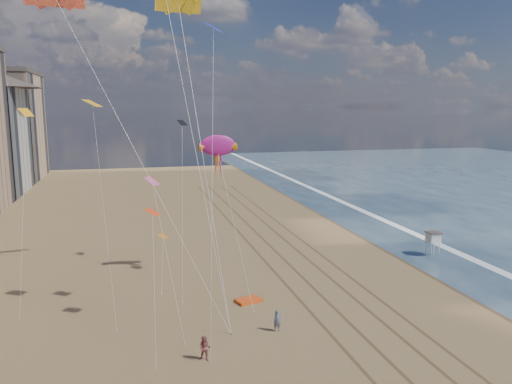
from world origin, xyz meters
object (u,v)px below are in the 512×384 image
(kite_flyer_a, at_px, (277,321))
(kite_flyer_b, at_px, (205,348))
(show_kite, at_px, (218,146))
(lifeguard_stand, at_px, (433,237))
(grounded_kite, at_px, (249,300))

(kite_flyer_a, xyz_separation_m, kite_flyer_b, (-6.45, -3.24, 0.03))
(kite_flyer_a, bearing_deg, show_kite, 99.16)
(lifeguard_stand, bearing_deg, kite_flyer_b, -148.97)
(show_kite, distance_m, kite_flyer_b, 22.71)
(lifeguard_stand, height_order, show_kite, show_kite)
(grounded_kite, xyz_separation_m, kite_flyer_a, (0.80, -6.67, 0.78))
(lifeguard_stand, height_order, kite_flyer_b, lifeguard_stand)
(kite_flyer_a, relative_size, kite_flyer_b, 0.96)
(lifeguard_stand, height_order, grounded_kite, lifeguard_stand)
(kite_flyer_b, bearing_deg, show_kite, 101.83)
(lifeguard_stand, bearing_deg, show_kite, -178.55)
(lifeguard_stand, relative_size, kite_flyer_a, 1.63)
(show_kite, distance_m, kite_flyer_a, 19.90)
(kite_flyer_a, bearing_deg, grounded_kite, 97.91)
(grounded_kite, bearing_deg, kite_flyer_b, -137.33)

